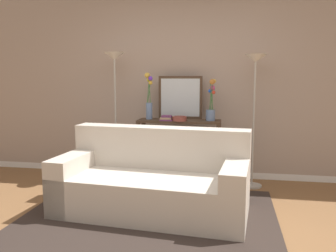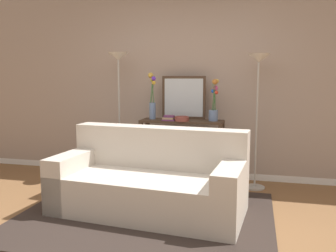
# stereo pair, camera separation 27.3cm
# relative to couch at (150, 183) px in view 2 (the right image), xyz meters

# --- Properties ---
(ground_plane) EXTENTS (16.00, 16.00, 0.02)m
(ground_plane) POSITION_rel_couch_xyz_m (0.13, -0.71, -0.32)
(ground_plane) COLOR brown
(back_wall) EXTENTS (12.00, 0.15, 3.09)m
(back_wall) POSITION_rel_couch_xyz_m (0.13, 1.51, 1.23)
(back_wall) COLOR white
(back_wall) RESTS_ON ground
(area_rug) EXTENTS (2.59, 2.05, 0.01)m
(area_rug) POSITION_rel_couch_xyz_m (-0.01, -0.16, -0.30)
(area_rug) COLOR #332823
(area_rug) RESTS_ON ground
(couch) EXTENTS (2.06, 1.10, 0.88)m
(couch) POSITION_rel_couch_xyz_m (0.00, 0.00, 0.00)
(couch) COLOR beige
(couch) RESTS_ON ground
(console_table) EXTENTS (1.12, 0.35, 0.86)m
(console_table) POSITION_rel_couch_xyz_m (0.11, 1.13, 0.27)
(console_table) COLOR #473323
(console_table) RESTS_ON ground
(floor_lamp_left) EXTENTS (0.28, 0.28, 1.76)m
(floor_lamp_left) POSITION_rel_couch_xyz_m (-0.77, 1.09, 1.08)
(floor_lamp_left) COLOR #B7B2A8
(floor_lamp_left) RESTS_ON ground
(floor_lamp_right) EXTENTS (0.28, 0.28, 1.72)m
(floor_lamp_right) POSITION_rel_couch_xyz_m (1.09, 1.09, 1.04)
(floor_lamp_right) COLOR #B7B2A8
(floor_lamp_right) RESTS_ON ground
(wall_mirror) EXTENTS (0.61, 0.02, 0.59)m
(wall_mirror) POSITION_rel_couch_xyz_m (0.10, 1.28, 0.84)
(wall_mirror) COLOR #473323
(wall_mirror) RESTS_ON console_table
(vase_tall_flowers) EXTENTS (0.12, 0.12, 0.64)m
(vase_tall_flowers) POSITION_rel_couch_xyz_m (-0.31, 1.16, 0.83)
(vase_tall_flowers) COLOR #6B84AD
(vase_tall_flowers) RESTS_ON console_table
(vase_short_flowers) EXTENTS (0.13, 0.14, 0.55)m
(vase_short_flowers) POSITION_rel_couch_xyz_m (0.54, 1.15, 0.76)
(vase_short_flowers) COLOR #6B84AD
(vase_short_flowers) RESTS_ON console_table
(fruit_bowl) EXTENTS (0.19, 0.19, 0.06)m
(fruit_bowl) POSITION_rel_couch_xyz_m (0.13, 1.02, 0.58)
(fruit_bowl) COLOR brown
(fruit_bowl) RESTS_ON console_table
(book_stack) EXTENTS (0.17, 0.13, 0.07)m
(book_stack) POSITION_rel_couch_xyz_m (-0.05, 1.03, 0.58)
(book_stack) COLOR #6B3360
(book_stack) RESTS_ON console_table
(book_row_under_console) EXTENTS (0.36, 0.17, 0.13)m
(book_row_under_console) POSITION_rel_couch_xyz_m (-0.17, 1.13, -0.25)
(book_row_under_console) COLOR #BC3328
(book_row_under_console) RESTS_ON ground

